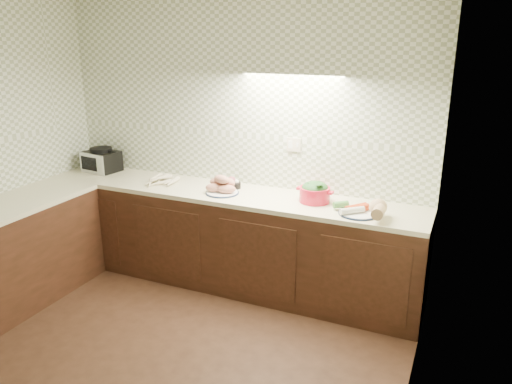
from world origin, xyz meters
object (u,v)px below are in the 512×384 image
at_px(dutch_oven, 315,192).
at_px(veg_plate, 367,209).
at_px(onion_bowl, 233,184).
at_px(parsnip_pile, 165,180).
at_px(sweet_potato_plate, 222,186).
at_px(toaster_oven, 101,160).

bearing_deg(dutch_oven, veg_plate, -12.11).
bearing_deg(onion_bowl, veg_plate, -9.66).
distance_m(onion_bowl, veg_plate, 1.30).
bearing_deg(parsnip_pile, sweet_potato_plate, -6.49).
bearing_deg(toaster_oven, parsnip_pile, 1.97).
relative_size(parsnip_pile, veg_plate, 0.80).
xyz_separation_m(dutch_oven, veg_plate, (0.48, -0.14, -0.03)).
relative_size(toaster_oven, parsnip_pile, 1.03).
bearing_deg(dutch_oven, onion_bowl, 179.38).
relative_size(parsnip_pile, dutch_oven, 1.14).
bearing_deg(sweet_potato_plate, dutch_oven, 7.16).
relative_size(parsnip_pile, onion_bowl, 2.57).
xyz_separation_m(toaster_oven, sweet_potato_plate, (1.49, -0.16, -0.05)).
distance_m(toaster_oven, parsnip_pile, 0.83).
distance_m(toaster_oven, sweet_potato_plate, 1.50).
bearing_deg(dutch_oven, sweet_potato_plate, -168.16).
height_order(onion_bowl, dutch_oven, dutch_oven).
xyz_separation_m(sweet_potato_plate, onion_bowl, (0.02, 0.18, -0.02)).
bearing_deg(dutch_oven, parsnip_pile, -174.22).
height_order(toaster_oven, onion_bowl, toaster_oven).
relative_size(onion_bowl, veg_plate, 0.31).
relative_size(dutch_oven, veg_plate, 0.70).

